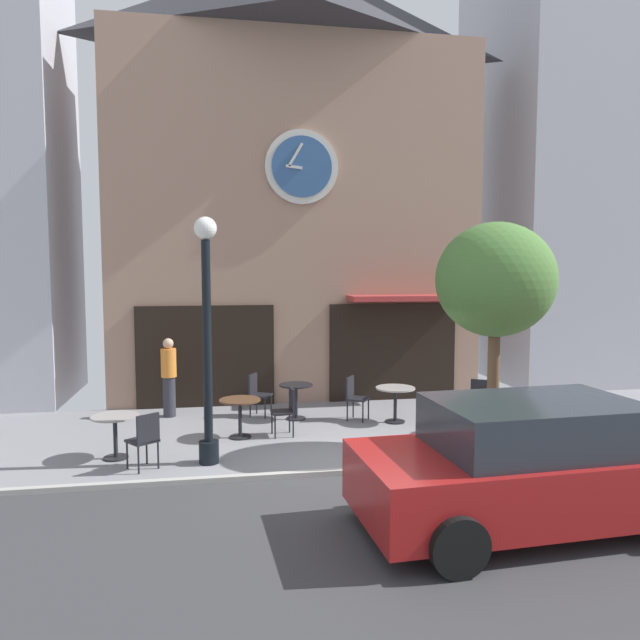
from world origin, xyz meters
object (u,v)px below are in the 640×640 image
object	(u,v)px
cafe_chair_facing_street	(354,395)
cafe_chair_by_entrance	(479,399)
cafe_chair_facing_wall	(257,391)
parked_car_red	(533,465)
cafe_table_leftmost	(115,427)
cafe_table_center	(395,396)
street_lamp	(207,340)
cafe_table_center_left	(473,405)
street_tree	(496,281)
cafe_chair_corner	(145,437)
cafe_chair_mid_row	(287,408)
cafe_table_near_door	(296,395)
pedestrian_orange	(169,376)
cafe_chair_near_lamp	(449,415)
cafe_table_near_curb	(240,409)

from	to	relation	value
cafe_chair_facing_street	cafe_chair_by_entrance	distance (m)	2.52
cafe_chair_facing_wall	cafe_chair_by_entrance	size ratio (longest dim) A/B	1.00
cafe_chair_facing_wall	parked_car_red	size ratio (longest dim) A/B	0.21
cafe_chair_facing_wall	cafe_table_leftmost	bearing A→B (deg)	-135.50
cafe_table_center	cafe_chair_by_entrance	distance (m)	1.67
cafe_chair_facing_wall	street_lamp	bearing A→B (deg)	-108.26
cafe_table_center_left	street_tree	bearing A→B (deg)	-97.57
cafe_chair_facing_street	cafe_chair_corner	size ratio (longest dim) A/B	1.00
cafe_chair_mid_row	cafe_chair_corner	size ratio (longest dim) A/B	1.00
cafe_chair_facing_wall	cafe_table_center_left	bearing A→B (deg)	-28.64
cafe_table_leftmost	cafe_chair_mid_row	size ratio (longest dim) A/B	0.85
cafe_table_near_door	cafe_chair_mid_row	distance (m)	1.21
pedestrian_orange	cafe_table_leftmost	bearing A→B (deg)	-103.61
cafe_table_center	cafe_chair_corner	bearing A→B (deg)	-155.74
street_lamp	cafe_chair_facing_wall	distance (m)	3.44
cafe_chair_facing_street	cafe_table_near_door	bearing A→B (deg)	167.68
cafe_table_near_door	cafe_table_center_left	xyz separation A→B (m)	(3.14, -1.73, 0.05)
cafe_chair_mid_row	cafe_chair_facing_wall	world-z (taller)	same
parked_car_red	cafe_table_center_left	bearing A→B (deg)	75.74
cafe_chair_facing_wall	cafe_chair_by_entrance	bearing A→B (deg)	-18.69
street_lamp	pedestrian_orange	bearing A→B (deg)	105.00
cafe_table_leftmost	cafe_chair_corner	size ratio (longest dim) A/B	0.85
cafe_table_center	pedestrian_orange	distance (m)	4.76
cafe_table_leftmost	cafe_chair_near_lamp	size ratio (longest dim) A/B	0.85
cafe_chair_mid_row	cafe_chair_facing_wall	xyz separation A→B (m)	(-0.45, 1.58, 0.00)
cafe_table_near_door	cafe_table_center	distance (m)	2.05
street_tree	cafe_table_leftmost	size ratio (longest dim) A/B	5.12
cafe_chair_facing_street	cafe_chair_near_lamp	bearing A→B (deg)	-57.67
cafe_chair_corner	cafe_chair_near_lamp	bearing A→B (deg)	5.12
street_tree	cafe_chair_near_lamp	xyz separation A→B (m)	(-0.56, 0.54, -2.39)
cafe_table_near_curb	cafe_chair_by_entrance	bearing A→B (deg)	1.31
cafe_table_center_left	cafe_chair_facing_street	xyz separation A→B (m)	(-1.96, 1.47, -0.03)
street_lamp	cafe_table_near_curb	world-z (taller)	street_lamp
street_lamp	cafe_chair_mid_row	xyz separation A→B (m)	(1.42, 1.37, -1.47)
street_lamp	cafe_table_center	bearing A→B (deg)	27.61
cafe_table_near_curb	parked_car_red	bearing A→B (deg)	-52.82
cafe_table_near_door	street_lamp	bearing A→B (deg)	-124.64
street_tree	cafe_table_near_door	size ratio (longest dim) A/B	5.31
cafe_chair_by_entrance	cafe_table_near_curb	bearing A→B (deg)	-178.69
cafe_chair_facing_street	cafe_table_leftmost	bearing A→B (deg)	-158.22
street_tree	cafe_table_leftmost	world-z (taller)	street_tree
cafe_table_center	pedestrian_orange	world-z (taller)	pedestrian_orange
cafe_table_center	cafe_chair_facing_street	bearing A→B (deg)	156.61
cafe_table_center	cafe_chair_corner	xyz separation A→B (m)	(-4.68, -2.11, -0.01)
cafe_table_near_door	cafe_chair_near_lamp	bearing A→B (deg)	-42.61
pedestrian_orange	cafe_chair_mid_row	bearing A→B (deg)	-38.99
cafe_chair_facing_street	cafe_chair_by_entrance	world-z (taller)	same
cafe_chair_facing_street	cafe_chair_mid_row	bearing A→B (deg)	-148.92
cafe_table_center_left	cafe_chair_by_entrance	distance (m)	0.80
cafe_table_near_curb	cafe_table_leftmost	bearing A→B (deg)	-157.22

